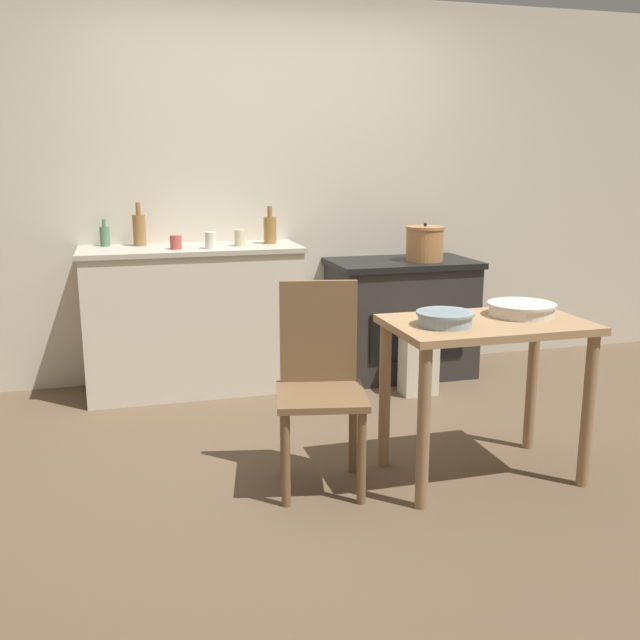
% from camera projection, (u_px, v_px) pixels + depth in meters
% --- Properties ---
extents(ground_plane, '(14.00, 14.00, 0.00)m').
position_uv_depth(ground_plane, '(343.00, 453.00, 3.68)').
color(ground_plane, brown).
extents(wall_back, '(8.00, 0.07, 2.55)m').
position_uv_depth(wall_back, '(275.00, 191.00, 4.89)').
color(wall_back, beige).
rests_on(wall_back, ground_plane).
extents(counter_cabinet, '(1.39, 0.56, 0.94)m').
position_uv_depth(counter_cabinet, '(194.00, 319.00, 4.62)').
color(counter_cabinet, beige).
rests_on(counter_cabinet, ground_plane).
extents(stove, '(0.99, 0.62, 0.81)m').
position_uv_depth(stove, '(401.00, 317.00, 4.99)').
color(stove, '#2D2B28').
rests_on(stove, ground_plane).
extents(work_table, '(0.91, 0.56, 0.76)m').
position_uv_depth(work_table, '(486.00, 352.00, 3.30)').
color(work_table, '#A87F56').
rests_on(work_table, ground_plane).
extents(chair, '(0.47, 0.47, 0.94)m').
position_uv_depth(chair, '(320.00, 380.00, 3.26)').
color(chair, brown).
rests_on(chair, ground_plane).
extents(flour_sack, '(0.22, 0.16, 0.42)m').
position_uv_depth(flour_sack, '(419.00, 363.00, 4.58)').
color(flour_sack, beige).
rests_on(flour_sack, ground_plane).
extents(stock_pot, '(0.26, 0.26, 0.26)m').
position_uv_depth(stock_pot, '(425.00, 243.00, 4.84)').
color(stock_pot, '#B77A47').
rests_on(stock_pot, stove).
extents(mixing_bowl_large, '(0.32, 0.32, 0.06)m').
position_uv_depth(mixing_bowl_large, '(522.00, 308.00, 3.37)').
color(mixing_bowl_large, silver).
rests_on(mixing_bowl_large, work_table).
extents(mixing_bowl_small, '(0.26, 0.26, 0.06)m').
position_uv_depth(mixing_bowl_small, '(445.00, 318.00, 3.16)').
color(mixing_bowl_small, '#93A8B2').
rests_on(mixing_bowl_small, work_table).
extents(bottle_far_left, '(0.06, 0.06, 0.17)m').
position_uv_depth(bottle_far_left, '(105.00, 236.00, 4.54)').
color(bottle_far_left, '#517F5B').
rests_on(bottle_far_left, counter_cabinet).
extents(bottle_left, '(0.08, 0.08, 0.28)m').
position_uv_depth(bottle_left, '(139.00, 229.00, 4.55)').
color(bottle_left, olive).
rests_on(bottle_left, counter_cabinet).
extents(bottle_mid_left, '(0.08, 0.08, 0.24)m').
position_uv_depth(bottle_mid_left, '(270.00, 229.00, 4.67)').
color(bottle_mid_left, olive).
rests_on(bottle_mid_left, counter_cabinet).
extents(cup_center_left, '(0.07, 0.07, 0.10)m').
position_uv_depth(cup_center_left, '(240.00, 238.00, 4.55)').
color(cup_center_left, beige).
rests_on(cup_center_left, counter_cabinet).
extents(cup_center, '(0.07, 0.07, 0.09)m').
position_uv_depth(cup_center, '(176.00, 242.00, 4.39)').
color(cup_center, '#B74C42').
rests_on(cup_center, counter_cabinet).
extents(cup_center_right, '(0.07, 0.07, 0.10)m').
position_uv_depth(cup_center_right, '(211.00, 240.00, 4.41)').
color(cup_center_right, silver).
rests_on(cup_center_right, counter_cabinet).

